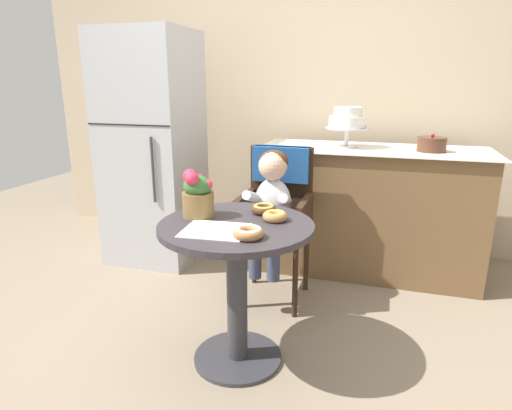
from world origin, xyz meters
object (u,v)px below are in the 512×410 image
Objects in this scene: wicker_chair at (278,198)px; tiered_cake_stand at (348,121)px; cafe_table at (237,266)px; donut_side at (275,216)px; donut_front at (264,209)px; flower_vase at (197,195)px; refrigerator at (153,150)px; donut_mid at (248,232)px; round_layer_cake at (432,144)px; seated_child at (271,199)px.

tiered_cake_stand is (0.36, 0.54, 0.44)m from wicker_chair.
donut_side reaches higher than cafe_table.
flower_vase is (-0.29, -0.14, 0.09)m from donut_front.
wicker_chair is 0.59m from donut_front.
wicker_chair is 0.70m from donut_side.
donut_front is 1.46m from refrigerator.
cafe_table is 1.47m from tiered_cake_stand.
donut_mid is 0.08× the size of refrigerator.
cafe_table is 6.11× the size of donut_side.
donut_side is 0.39× the size of tiered_cake_stand.
donut_front is 0.41× the size of tiered_cake_stand.
wicker_chair is 0.56× the size of refrigerator.
donut_front is 1.38m from round_layer_cake.
refrigerator is (-1.41, -0.20, -0.23)m from tiered_cake_stand.
donut_mid is 0.26m from donut_side.
donut_mid is 1.12× the size of donut_side.
donut_front is at bearing -127.71° from round_layer_cake.
wicker_chair reaches higher than donut_side.
donut_front is (0.07, -0.42, 0.07)m from seated_child.
donut_front is at bearing -86.52° from wicker_chair.
flower_vase is at bearing -110.77° from seated_child.
donut_mid is (0.11, -0.77, 0.07)m from seated_child.
seated_child is 0.78m from donut_mid.
refrigerator reaches higher than donut_mid.
wicker_chair is 0.78m from tiered_cake_stand.
seated_child is (0.01, 0.61, 0.17)m from cafe_table.
tiered_cake_stand is (0.36, 0.69, 0.41)m from seated_child.
cafe_table is 5.46× the size of donut_mid.
cafe_table is 0.42× the size of refrigerator.
refrigerator reaches higher than wicker_chair.
donut_mid is 0.57× the size of flower_vase.
seated_child reaches higher than wicker_chair.
wicker_chair is at bearing 73.44° from flower_vase.
seated_child is 0.43× the size of refrigerator.
flower_vase is 1.40m from tiered_cake_stand.
wicker_chair reaches higher than flower_vase.
tiered_cake_stand reaches higher than seated_child.
round_layer_cake is at bearing 52.29° from donut_front.
round_layer_cake is (0.80, 1.43, 0.20)m from donut_mid.
donut_front is at bearing -80.32° from seated_child.
wicker_chair is at bearing 90.00° from seated_child.
cafe_table is 1.62m from round_layer_cake.
round_layer_cake is at bearing 36.02° from seated_child.
refrigerator is (-1.96, -0.17, -0.10)m from round_layer_cake.
flower_vase is at bearing -153.35° from donut_front.
refrigerator reaches higher than donut_side.
donut_front is 0.13m from donut_side.
donut_front is (0.07, -0.58, 0.10)m from wicker_chair.
refrigerator reaches higher than donut_front.
donut_mid is at bearing -119.24° from round_layer_cake.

